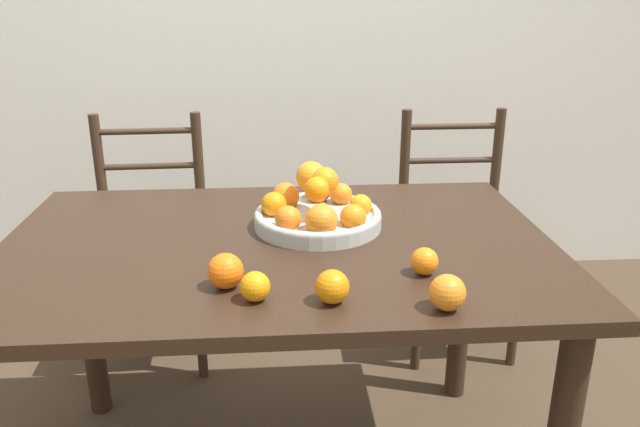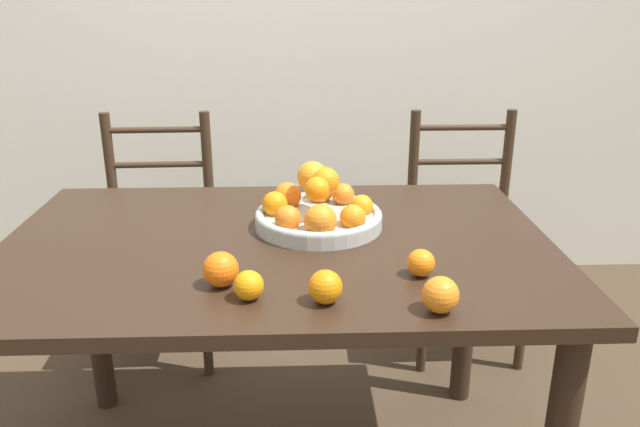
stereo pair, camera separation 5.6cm
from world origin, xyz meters
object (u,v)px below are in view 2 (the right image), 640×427
at_px(fruit_bowl, 318,211).
at_px(orange_loose_4, 421,263).
at_px(orange_loose_3, 440,295).
at_px(chair_right, 464,238).
at_px(orange_loose_2, 325,287).
at_px(chair_left, 159,243).
at_px(orange_loose_0, 221,269).
at_px(orange_loose_1, 249,285).

height_order(fruit_bowl, orange_loose_4, fruit_bowl).
height_order(orange_loose_3, chair_right, chair_right).
relative_size(orange_loose_2, chair_right, 0.08).
xyz_separation_m(orange_loose_2, chair_left, (-0.60, 1.12, -0.36)).
bearing_deg(orange_loose_2, orange_loose_3, -11.59).
distance_m(fruit_bowl, orange_loose_4, 0.39).
bearing_deg(orange_loose_2, orange_loose_4, 28.58).
relative_size(orange_loose_0, chair_left, 0.08).
xyz_separation_m(orange_loose_1, orange_loose_4, (0.38, 0.10, -0.00)).
distance_m(fruit_bowl, chair_right, 0.98).
bearing_deg(orange_loose_1, orange_loose_4, 14.71).
xyz_separation_m(orange_loose_1, chair_right, (0.76, 1.09, -0.35)).
distance_m(orange_loose_2, chair_right, 1.32).
relative_size(orange_loose_0, chair_right, 0.08).
bearing_deg(orange_loose_3, orange_loose_1, 170.09).
relative_size(orange_loose_3, chair_left, 0.08).
bearing_deg(chair_left, orange_loose_1, -69.83).
bearing_deg(orange_loose_4, orange_loose_2, -151.42).
bearing_deg(orange_loose_2, orange_loose_1, 172.53).
xyz_separation_m(fruit_bowl, orange_loose_2, (0.00, -0.44, -0.01)).
bearing_deg(orange_loose_2, chair_right, 61.71).
bearing_deg(orange_loose_2, chair_left, 118.24).
bearing_deg(orange_loose_1, orange_loose_2, -7.47).
bearing_deg(chair_left, orange_loose_3, -56.31).
distance_m(orange_loose_3, chair_right, 1.27).
height_order(fruit_bowl, orange_loose_3, fruit_bowl).
relative_size(orange_loose_1, orange_loose_4, 1.01).
bearing_deg(orange_loose_1, orange_loose_3, -9.91).
bearing_deg(orange_loose_3, orange_loose_2, 168.41).
distance_m(orange_loose_3, chair_left, 1.47).
distance_m(fruit_bowl, orange_loose_3, 0.54).
relative_size(orange_loose_0, orange_loose_2, 1.10).
bearing_deg(orange_loose_4, fruit_bowl, 125.02).
distance_m(orange_loose_2, chair_left, 1.32).
xyz_separation_m(chair_left, chair_right, (1.20, 0.00, 0.00)).
relative_size(orange_loose_1, chair_left, 0.07).
bearing_deg(fruit_bowl, chair_right, 48.39).
height_order(orange_loose_1, orange_loose_2, orange_loose_2).
distance_m(fruit_bowl, orange_loose_0, 0.42).
xyz_separation_m(orange_loose_1, chair_left, (-0.44, 1.09, -0.35)).
bearing_deg(orange_loose_3, fruit_bowl, 115.34).
bearing_deg(orange_loose_4, chair_left, 129.50).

